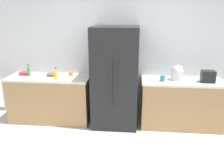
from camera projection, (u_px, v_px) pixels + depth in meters
name	position (u px, v px, depth m)	size (l,w,h in m)	color
ground_plane	(111.00, 161.00, 3.53)	(10.18, 10.18, 0.00)	beige
kitchen_back_panel	(120.00, 49.00, 4.67)	(5.09, 0.10, 2.85)	silver
counter_left	(51.00, 99.00, 4.74)	(1.60, 0.64, 0.91)	tan
counter_right	(181.00, 103.00, 4.50)	(1.51, 0.64, 0.91)	tan
refrigerator	(115.00, 78.00, 4.43)	(0.84, 0.71, 1.88)	black
toaster	(208.00, 76.00, 4.22)	(0.23, 0.16, 0.21)	black
rice_cooker	(177.00, 73.00, 4.36)	(0.22, 0.22, 0.28)	silver
bottle_a	(29.00, 72.00, 4.63)	(0.06, 0.06, 0.23)	green
bottle_b	(56.00, 75.00, 4.42)	(0.07, 0.07, 0.22)	yellow
cup_a	(163.00, 78.00, 4.30)	(0.08, 0.08, 0.10)	teal
cup_b	(71.00, 74.00, 4.66)	(0.08, 0.08, 0.07)	orange
bowl_a	(24.00, 73.00, 4.75)	(0.20, 0.20, 0.05)	red
bowl_b	(52.00, 75.00, 4.65)	(0.19, 0.19, 0.06)	brown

